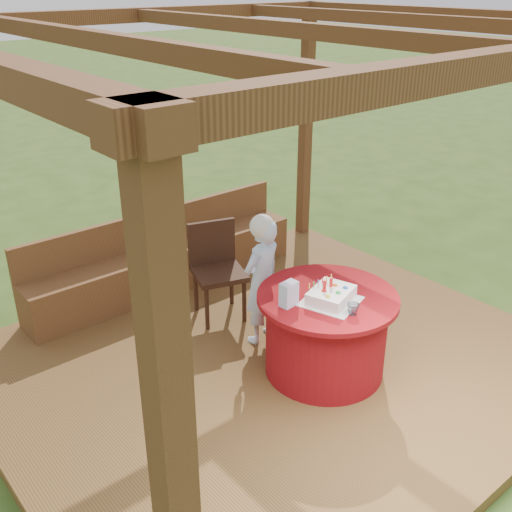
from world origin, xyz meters
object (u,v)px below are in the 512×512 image
Objects in this scene: birthday_cake at (331,296)px; bench at (166,263)px; chair at (216,265)px; elderly_woman at (262,278)px; table at (326,333)px; gift_bag at (289,294)px; drinking_glass at (353,309)px.

bench is at bearing 93.95° from birthday_cake.
chair is 0.64m from elderly_woman.
bench is 2.68× the size of table.
bench is 2.09m from gift_bag.
elderly_woman reaches higher than table.
bench is 3.31× the size of chair.
drinking_glass is at bearing -61.81° from gift_bag.
chair is 1.30m from gift_bag.
chair reaches higher than table.
birthday_cake reaches higher than table.
drinking_glass is at bearing -88.87° from elderly_woman.
bench is 32.20× the size of drinking_glass.
gift_bag is at bearing 149.28° from birthday_cake.
table is 1.34m from chair.
bench is 2.51× the size of elderly_woman.
gift_bag is at bearing -93.83° from bench.
chair is (0.09, -0.77, 0.25)m from bench.
chair is at bearing -83.34° from bench.
gift_bag is 2.08× the size of drinking_glass.
birthday_cake is (0.03, -0.78, 0.15)m from elderly_woman.
elderly_woman is (-0.09, 0.70, 0.25)m from table.
gift_bag is at bearing 124.15° from drinking_glass.
elderly_woman is at bearing 61.53° from gift_bag.
drinking_glass is (0.02, -1.01, 0.14)m from elderly_woman.
drinking_glass is at bearing -101.97° from table.
table is at bearing -85.02° from chair.
drinking_glass is (-0.07, -0.32, 0.39)m from table.
bench reaches higher than table.
birthday_cake is (0.06, -1.41, 0.25)m from chair.
chair is at bearing 92.46° from birthday_cake.
bench is 15.49× the size of gift_bag.
birthday_cake is (0.15, -2.19, 0.49)m from bench.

